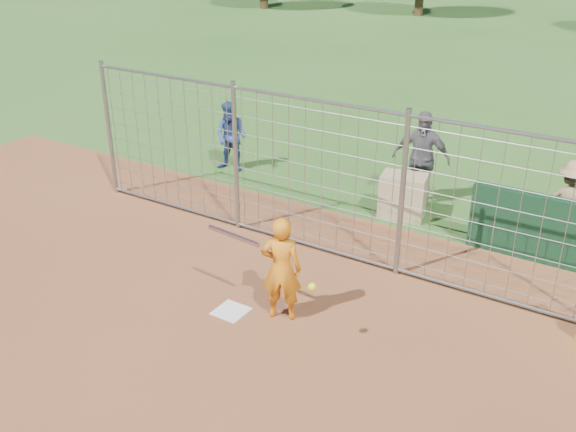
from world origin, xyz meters
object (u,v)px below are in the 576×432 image
Objects in this scene: bystander_a at (231,137)px; bystander_b at (421,159)px; bystander_c at (570,205)px; batter at (281,269)px; equipment_bin at (403,196)px.

bystander_b reaches higher than bystander_a.
bystander_b is 2.72m from bystander_c.
batter is 1.86× the size of equipment_bin.
bystander_c is 1.87× the size of equipment_bin.
bystander_b reaches higher than bystander_c.
bystander_c is 2.77m from equipment_bin.
bystander_b is at bearing 75.33° from equipment_bin.
bystander_c reaches higher than bystander_a.
bystander_a reaches higher than equipment_bin.
batter is 3.93m from equipment_bin.
bystander_b is 2.28× the size of equipment_bin.
batter is 4.58m from bystander_b.
bystander_c is (2.81, 4.25, 0.00)m from batter.
bystander_c is at bearing -9.59° from bystander_a.
bystander_a is 1.87× the size of equipment_bin.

